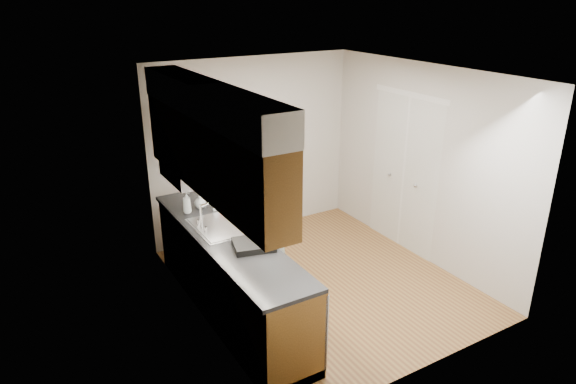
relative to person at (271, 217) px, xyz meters
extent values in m
plane|color=olive|center=(0.63, -0.10, -0.96)|extent=(3.50, 3.50, 0.00)
plane|color=white|center=(0.63, -0.10, 1.54)|extent=(3.50, 3.50, 0.00)
cube|color=beige|center=(-0.87, -0.10, 0.29)|extent=(0.02, 3.50, 2.50)
cube|color=beige|center=(2.13, -0.10, 0.29)|extent=(0.02, 3.50, 2.50)
cube|color=beige|center=(0.63, 1.65, 0.29)|extent=(3.00, 0.02, 2.50)
cube|color=brown|center=(-0.57, -0.10, -0.51)|extent=(0.60, 2.80, 0.90)
cube|color=black|center=(-0.59, -0.10, -0.04)|extent=(0.63, 2.80, 0.04)
cube|color=#B2B2B7|center=(-0.57, 0.10, -0.07)|extent=(0.48, 0.68, 0.14)
cube|color=#B2B2B7|center=(-0.57, 0.10, -0.02)|extent=(0.52, 0.72, 0.01)
cube|color=#B2B2B7|center=(-0.28, -1.20, -0.49)|extent=(0.03, 0.60, 0.80)
cube|color=brown|center=(-0.71, -0.10, 0.86)|extent=(0.33, 2.80, 0.75)
cube|color=silver|center=(-0.71, -0.10, 1.39)|extent=(0.35, 2.80, 0.30)
cube|color=#A5A5AA|center=(-0.64, 0.75, 0.41)|extent=(0.46, 0.75, 0.16)
cube|color=white|center=(2.12, 0.20, 0.06)|extent=(0.02, 1.22, 2.05)
cube|color=#5F5F61|center=(0.00, 0.00, -0.95)|extent=(0.67, 0.89, 0.02)
imported|color=#9DBBBF|center=(0.00, 0.00, 0.00)|extent=(0.50, 0.71, 1.89)
imported|color=white|center=(-0.73, 0.64, 0.10)|extent=(0.13, 0.13, 0.25)
imported|color=white|center=(-0.42, 0.56, 0.08)|extent=(0.10, 0.10, 0.20)
imported|color=white|center=(-0.56, 0.69, 0.06)|extent=(0.18, 0.18, 0.17)
cylinder|color=#B01F1E|center=(-0.37, 0.54, 0.04)|extent=(0.08, 0.08, 0.11)
cylinder|color=#A5A5AA|center=(-0.50, 0.70, 0.04)|extent=(0.07, 0.07, 0.11)
cube|color=black|center=(-0.47, -0.51, 0.01)|extent=(0.46, 0.42, 0.06)
camera|label=1|loc=(-2.47, -4.54, 2.32)|focal=32.00mm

